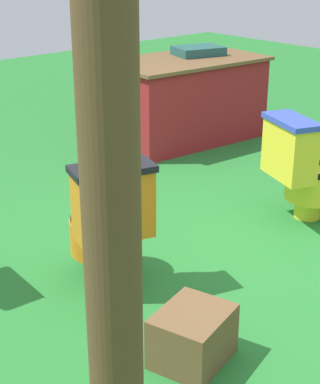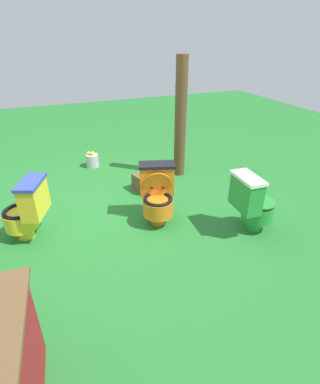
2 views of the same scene
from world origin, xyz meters
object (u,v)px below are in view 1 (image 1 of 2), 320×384
Objects in this scene: vendor_table at (185,99)px; wooden_post at (113,255)px; toilet_orange at (107,220)px; toilet_yellow at (302,168)px; small_crate at (193,336)px.

wooden_post is at bearing -136.97° from vendor_table.
toilet_orange is 1.50m from toilet_yellow.
wooden_post is at bearing -45.89° from toilet_yellow.
wooden_post reaches higher than toilet_yellow.
vendor_table is (2.18, 1.65, 0.02)m from toilet_orange.
toilet_orange is 1.00× the size of toilet_yellow.
vendor_table is (0.69, 1.86, 0.02)m from toilet_yellow.
toilet_orange and toilet_yellow have the same top height.
small_crate is at bearing 25.77° from wooden_post.
toilet_yellow is 0.39× the size of wooden_post.
vendor_table is 4.17m from wooden_post.
toilet_orange is at bearing -76.21° from toilet_yellow.
toilet_yellow is at bearing 9.59° from toilet_orange.
vendor_table is 3.42m from small_crate.
small_crate is at bearing -83.17° from toilet_orange.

